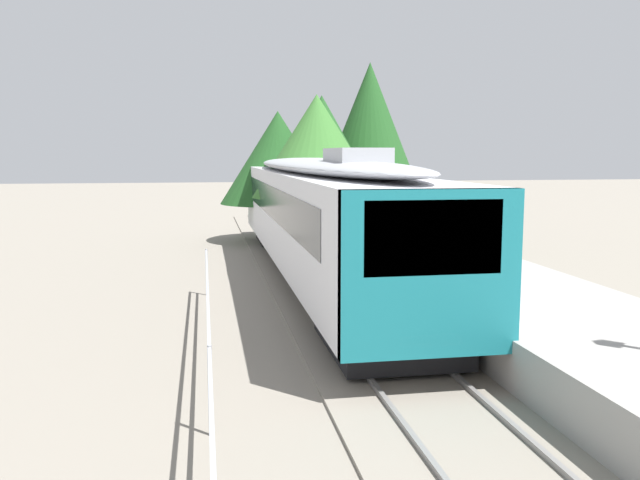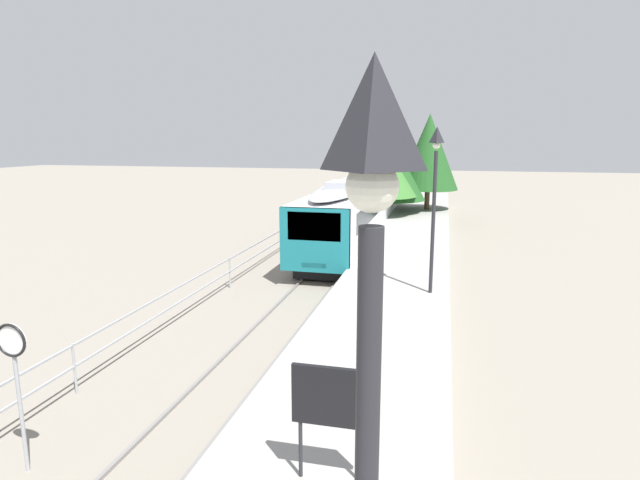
# 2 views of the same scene
# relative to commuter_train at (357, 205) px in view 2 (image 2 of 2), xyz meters

# --- Properties ---
(ground_plane) EXTENTS (160.00, 160.00, 0.00)m
(ground_plane) POSITION_rel_commuter_train_xyz_m (-3.00, -9.63, -2.15)
(ground_plane) COLOR gray
(track_rails) EXTENTS (3.20, 60.00, 0.14)m
(track_rails) POSITION_rel_commuter_train_xyz_m (0.00, -9.63, -2.11)
(track_rails) COLOR gray
(track_rails) RESTS_ON ground
(commuter_train) EXTENTS (2.82, 20.23, 3.74)m
(commuter_train) POSITION_rel_commuter_train_xyz_m (0.00, 0.00, 0.00)
(commuter_train) COLOR silver
(commuter_train) RESTS_ON track_rails
(station_platform) EXTENTS (3.90, 60.00, 0.90)m
(station_platform) POSITION_rel_commuter_train_xyz_m (3.25, -9.63, -1.70)
(station_platform) COLOR #999691
(station_platform) RESTS_ON ground
(platform_lamp_near_end) EXTENTS (0.34, 0.34, 5.35)m
(platform_lamp_near_end) POSITION_rel_commuter_train_xyz_m (4.56, -26.89, 2.47)
(platform_lamp_near_end) COLOR #232328
(platform_lamp_near_end) RESTS_ON station_platform
(platform_lamp_mid_platform) EXTENTS (0.34, 0.34, 5.35)m
(platform_lamp_mid_platform) POSITION_rel_commuter_train_xyz_m (4.56, -12.40, 2.47)
(platform_lamp_mid_platform) COLOR #232328
(platform_lamp_mid_platform) RESTS_ON station_platform
(platform_notice_board) EXTENTS (1.20, 0.08, 1.80)m
(platform_notice_board) POSITION_rel_commuter_train_xyz_m (3.44, -22.49, 0.04)
(platform_notice_board) COLOR #232328
(platform_notice_board) RESTS_ON station_platform
(speed_limit_sign) EXTENTS (0.61, 0.10, 2.81)m
(speed_limit_sign) POSITION_rel_commuter_train_xyz_m (-2.22, -22.31, -0.02)
(speed_limit_sign) COLOR #9EA0A5
(speed_limit_sign) RESTS_ON ground
(carpark_fence) EXTENTS (0.06, 36.06, 1.25)m
(carpark_fence) POSITION_rel_commuter_train_xyz_m (-3.30, -19.63, -1.24)
(carpark_fence) COLOR #9EA0A5
(carpark_fence) RESTS_ON ground
(tree_behind_carpark) EXTENTS (4.81, 4.81, 6.00)m
(tree_behind_carpark) POSITION_rel_commuter_train_xyz_m (1.23, 6.25, 1.73)
(tree_behind_carpark) COLOR brown
(tree_behind_carpark) RESTS_ON ground
(tree_behind_station_far) EXTENTS (4.21, 4.21, 7.58)m
(tree_behind_station_far) POSITION_rel_commuter_train_xyz_m (3.67, 8.36, 2.79)
(tree_behind_station_far) COLOR brown
(tree_behind_station_far) RESTS_ON ground
(tree_distant_left) EXTENTS (4.76, 4.76, 5.89)m
(tree_distant_left) POSITION_rel_commuter_train_xyz_m (0.75, 4.62, 1.88)
(tree_distant_left) COLOR brown
(tree_distant_left) RESTS_ON ground
(tree_distant_centre) EXTENTS (4.98, 4.98, 5.57)m
(tree_distant_centre) POSITION_rel_commuter_train_xyz_m (-0.17, 9.10, 1.45)
(tree_distant_centre) COLOR brown
(tree_distant_centre) RESTS_ON ground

